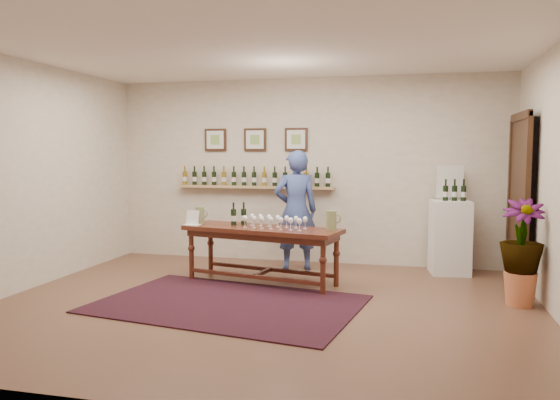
% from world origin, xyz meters
% --- Properties ---
extents(ground, '(6.00, 6.00, 0.00)m').
position_xyz_m(ground, '(0.00, 0.00, 0.00)').
color(ground, brown).
rests_on(ground, ground).
extents(room_shell, '(6.00, 6.00, 6.00)m').
position_xyz_m(room_shell, '(2.11, 1.86, 1.12)').
color(room_shell, beige).
rests_on(room_shell, ground).
extents(rug, '(3.10, 2.31, 0.02)m').
position_xyz_m(rug, '(-0.39, -0.06, 0.01)').
color(rug, '#45130C').
rests_on(rug, ground).
extents(tasting_table, '(2.14, 1.06, 0.73)m').
position_xyz_m(tasting_table, '(-0.29, 1.00, 0.62)').
color(tasting_table, '#441611').
rests_on(tasting_table, ground).
extents(table_glasses, '(1.20, 0.47, 0.16)m').
position_xyz_m(table_glasses, '(-0.11, 0.97, 0.81)').
color(table_glasses, white).
rests_on(table_glasses, tasting_table).
extents(table_bottles, '(0.28, 0.17, 0.28)m').
position_xyz_m(table_bottles, '(-0.65, 1.15, 0.87)').
color(table_bottles, black).
rests_on(table_bottles, tasting_table).
extents(pitcher_left, '(0.16, 0.16, 0.22)m').
position_xyz_m(pitcher_left, '(-1.21, 1.19, 0.84)').
color(pitcher_left, olive).
rests_on(pitcher_left, tasting_table).
extents(pitcher_right, '(0.17, 0.17, 0.24)m').
position_xyz_m(pitcher_right, '(0.61, 0.96, 0.85)').
color(pitcher_right, olive).
rests_on(pitcher_right, tasting_table).
extents(menu_card, '(0.22, 0.17, 0.19)m').
position_xyz_m(menu_card, '(-1.25, 1.03, 0.82)').
color(menu_card, silver).
rests_on(menu_card, tasting_table).
extents(display_pedestal, '(0.57, 0.57, 1.02)m').
position_xyz_m(display_pedestal, '(2.10, 2.15, 0.51)').
color(display_pedestal, white).
rests_on(display_pedestal, ground).
extents(pedestal_bottles, '(0.33, 0.12, 0.32)m').
position_xyz_m(pedestal_bottles, '(2.14, 2.12, 1.18)').
color(pedestal_bottles, black).
rests_on(pedestal_bottles, display_pedestal).
extents(info_sign, '(0.37, 0.07, 0.50)m').
position_xyz_m(info_sign, '(2.09, 2.30, 1.27)').
color(info_sign, silver).
rests_on(info_sign, display_pedestal).
extents(potted_plant, '(0.58, 0.58, 1.02)m').
position_xyz_m(potted_plant, '(2.75, 0.66, 0.59)').
color(potted_plant, '#C76B42').
rests_on(potted_plant, ground).
extents(person, '(0.73, 0.60, 1.71)m').
position_xyz_m(person, '(-0.03, 1.89, 0.86)').
color(person, '#384986').
rests_on(person, ground).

